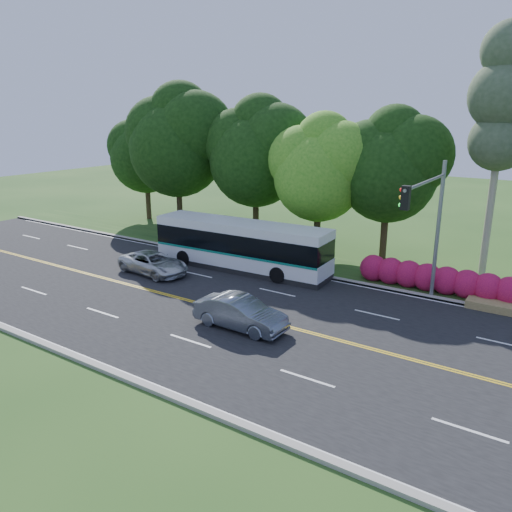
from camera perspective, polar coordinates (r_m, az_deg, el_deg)
The scene contains 12 objects.
ground at distance 23.55m, azimuth -0.98°, elevation -6.92°, with size 120.00×120.00×0.00m, color #214617.
road at distance 23.55m, azimuth -0.98°, elevation -6.90°, with size 60.00×14.00×0.02m, color black.
curb_north at distance 29.32m, azimuth 6.97°, elevation -2.16°, with size 60.00×0.30×0.15m, color gray.
curb_south at distance 18.69m, azimuth -13.86°, elevation -13.69°, with size 60.00×0.30×0.15m, color gray.
grass_verge at distance 30.91m, azimuth 8.52°, elevation -1.30°, with size 60.00×4.00×0.10m, color #214617.
lane_markings at distance 23.59m, azimuth -1.17°, elevation -6.82°, with size 57.60×13.82×0.00m.
tree_row at distance 34.77m, azimuth 3.39°, elevation 12.01°, with size 44.70×9.10×13.84m.
bougainvillea_hedge at distance 27.82m, azimuth 21.30°, elevation -2.81°, with size 9.50×2.25×1.50m.
traffic_signal at distance 24.38m, azimuth 19.22°, elevation 4.48°, with size 0.42×6.10×7.00m.
transit_bus at distance 30.00m, azimuth -1.74°, elevation 1.14°, with size 11.21×2.90×2.91m.
sedan at distance 22.05m, azimuth -1.79°, elevation -6.53°, with size 1.50×4.29×1.41m, color slate.
suv at distance 30.00m, azimuth -11.64°, elevation -0.80°, with size 2.09×4.54×1.26m, color silver.
Camera 1 is at (12.31, -17.83, 9.24)m, focal length 35.00 mm.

